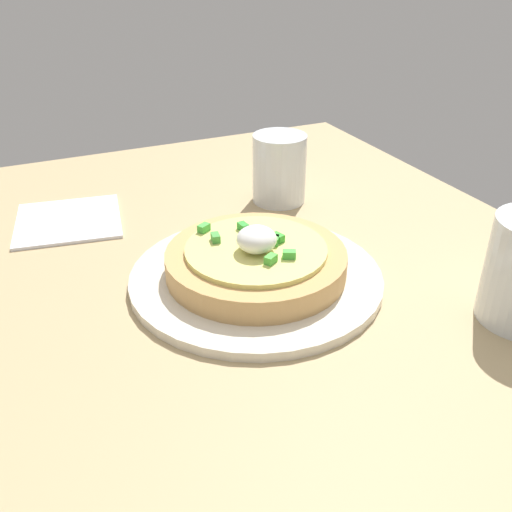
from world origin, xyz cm
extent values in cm
cube|color=tan|center=(0.00, 0.00, 1.58)|extent=(104.24, 68.19, 3.16)
cylinder|color=silver|center=(-5.62, -1.98, 3.66)|extent=(25.93, 25.93, 1.00)
cylinder|color=tan|center=(-5.62, -1.98, 5.43)|extent=(18.41, 18.41, 2.54)
cylinder|color=#DBD370|center=(-5.62, -1.98, 6.95)|extent=(14.36, 14.36, 0.51)
ellipsoid|color=white|center=(-4.88, -2.25, 8.49)|extent=(3.98, 3.98, 2.57)
cube|color=green|center=(-9.54, -1.67, 7.61)|extent=(1.37, 0.95, 0.80)
cube|color=green|center=(-5.41, -0.07, 7.61)|extent=(1.51, 1.36, 0.80)
cube|color=green|center=(-8.47, -5.20, 7.61)|extent=(1.40, 1.01, 0.80)
cube|color=green|center=(-5.83, 0.57, 7.61)|extent=(1.46, 1.15, 0.80)
cube|color=green|center=(-2.25, -0.38, 7.61)|extent=(1.29, 1.50, 0.80)
cube|color=green|center=(-11.05, -5.52, 7.61)|extent=(1.32, 1.51, 0.80)
cube|color=green|center=(-2.16, -2.02, 7.61)|extent=(1.35, 1.51, 0.80)
cylinder|color=silver|center=(-23.12, 9.43, 7.67)|extent=(7.04, 7.04, 9.02)
cylinder|color=#B56211|center=(-23.12, 9.43, 7.30)|extent=(6.19, 6.19, 7.47)
cube|color=white|center=(-28.07, -17.46, 3.36)|extent=(14.40, 14.40, 0.40)
camera|label=1|loc=(39.69, -22.78, 34.43)|focal=39.82mm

